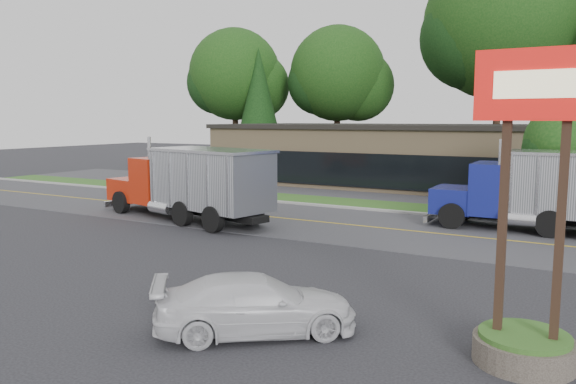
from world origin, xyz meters
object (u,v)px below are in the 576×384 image
dump_truck_red (192,182)px  dump_truck_blue (538,189)px  rally_car (256,304)px  bilo_sign (529,261)px

dump_truck_red → dump_truck_blue: same height
dump_truck_blue → rally_car: 15.82m
dump_truck_red → rally_car: bearing=147.6°
bilo_sign → rally_car: bearing=-167.4°
dump_truck_blue → rally_car: size_ratio=1.75×
bilo_sign → dump_truck_red: bearing=149.7°
bilo_sign → dump_truck_blue: bearing=94.7°
bilo_sign → dump_truck_red: size_ratio=0.58×
bilo_sign → dump_truck_red: 17.71m
bilo_sign → rally_car: (-5.36, -1.20, -1.38)m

